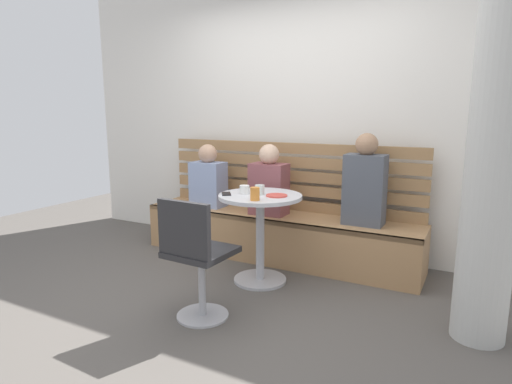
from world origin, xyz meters
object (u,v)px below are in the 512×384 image
(cafe_table, at_px, (260,221))
(phone_on_table, at_px, (226,194))
(cup_glass_short, at_px, (260,190))
(booth_bench, at_px, (277,236))
(white_chair, at_px, (195,255))
(cup_tumbler_orange, at_px, (255,194))
(person_child_middle, at_px, (269,184))
(plate_small, at_px, (277,195))
(person_child_left, at_px, (208,179))
(person_adult, at_px, (365,184))
(cup_ceramic_white, at_px, (245,190))

(cafe_table, height_order, phone_on_table, phone_on_table)
(cup_glass_short, bearing_deg, phone_on_table, -155.44)
(booth_bench, distance_m, white_chair, 1.41)
(cup_tumbler_orange, bearing_deg, person_child_middle, 108.62)
(cafe_table, distance_m, plate_small, 0.27)
(cup_glass_short, xyz_separation_m, phone_on_table, (-0.25, -0.11, -0.04))
(cup_tumbler_orange, bearing_deg, person_child_left, 140.72)
(cafe_table, bearing_deg, plate_small, 1.35)
(phone_on_table, bearing_deg, person_child_middle, 50.15)
(cup_tumbler_orange, height_order, cup_glass_short, cup_tumbler_orange)
(person_adult, xyz_separation_m, plate_small, (-0.55, -0.60, -0.05))
(white_chair, distance_m, person_child_middle, 1.39)
(cup_ceramic_white, bearing_deg, cafe_table, 10.44)
(cafe_table, relative_size, phone_on_table, 5.29)
(person_child_left, bearing_deg, phone_on_table, -46.75)
(white_chair, relative_size, cup_tumbler_orange, 8.50)
(person_child_left, xyz_separation_m, plate_small, (1.04, -0.56, 0.03))
(cup_glass_short, relative_size, phone_on_table, 0.57)
(person_child_left, xyz_separation_m, phone_on_table, (0.64, -0.68, 0.02))
(booth_bench, xyz_separation_m, phone_on_table, (-0.13, -0.69, 0.52))
(cup_ceramic_white, height_order, cup_glass_short, cup_glass_short)
(phone_on_table, bearing_deg, booth_bench, 44.74)
(white_chair, height_order, cup_ceramic_white, white_chair)
(white_chair, distance_m, plate_small, 0.89)
(person_child_left, bearing_deg, person_adult, 1.19)
(booth_bench, height_order, person_child_left, person_child_left)
(cafe_table, xyz_separation_m, cup_ceramic_white, (-0.13, -0.02, 0.26))
(cafe_table, height_order, white_chair, white_chair)
(white_chair, xyz_separation_m, person_child_middle, (-0.12, 1.36, 0.27))
(booth_bench, relative_size, cup_ceramic_white, 33.75)
(phone_on_table, bearing_deg, person_adult, 2.46)
(booth_bench, xyz_separation_m, cup_ceramic_white, (-0.01, -0.60, 0.55))
(booth_bench, height_order, cup_tumbler_orange, cup_tumbler_orange)
(white_chair, relative_size, cup_ceramic_white, 10.63)
(person_adult, distance_m, plate_small, 0.81)
(white_chair, distance_m, cup_glass_short, 0.88)
(booth_bench, bearing_deg, cup_glass_short, -78.75)
(cup_glass_short, xyz_separation_m, plate_small, (0.15, 0.00, -0.03))
(cafe_table, bearing_deg, white_chair, -94.58)
(cafe_table, relative_size, plate_small, 4.35)
(phone_on_table, bearing_deg, white_chair, -109.38)
(cup_tumbler_orange, xyz_separation_m, plate_small, (0.08, 0.22, -0.04))
(phone_on_table, bearing_deg, cup_tumbler_orange, -52.59)
(booth_bench, distance_m, person_adult, 1.00)
(cup_tumbler_orange, bearing_deg, phone_on_table, 161.80)
(person_child_left, bearing_deg, cup_ceramic_white, -37.89)
(white_chair, xyz_separation_m, person_child_left, (-0.83, 1.38, 0.26))
(person_adult, xyz_separation_m, cup_glass_short, (-0.70, -0.60, -0.01))
(cafe_table, height_order, cup_ceramic_white, cup_ceramic_white)
(cup_tumbler_orange, bearing_deg, cup_glass_short, 108.42)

